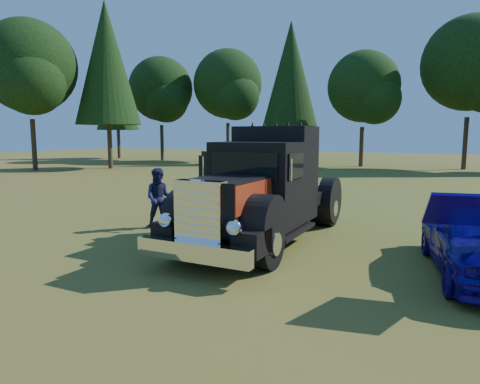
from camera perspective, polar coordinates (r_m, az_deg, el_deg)
name	(u,v)px	position (r m, az deg, el deg)	size (l,w,h in m)	color
ground	(281,261)	(9.68, 5.53, -9.09)	(120.00, 120.00, 0.00)	#40601C
treeline	(381,72)	(36.84, 18.24, 14.92)	(72.10, 24.04, 13.84)	#2D2116
diamond_t_truck	(262,193)	(11.07, 2.99, -0.15)	(3.31, 7.16, 3.00)	black
spectator_near	(204,208)	(11.25, -4.77, -2.19)	(0.63, 0.41, 1.72)	#1B293F
spectator_far	(160,198)	(12.90, -10.66, -0.85)	(0.87, 0.68, 1.80)	#1D2D44
distant_teal_car	(247,161)	(33.03, 0.98, 4.14)	(1.57, 4.50, 1.48)	#0A323C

